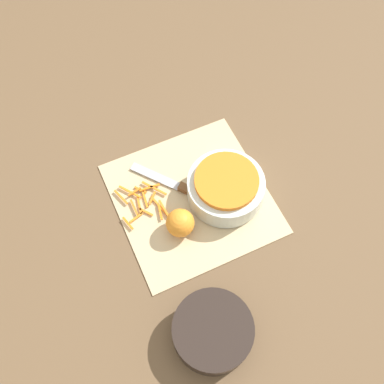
% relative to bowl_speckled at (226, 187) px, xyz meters
% --- Properties ---
extents(ground_plane, '(4.00, 4.00, 0.00)m').
position_rel_bowl_speckled_xyz_m(ground_plane, '(0.08, -0.02, -0.04)').
color(ground_plane, brown).
extents(cutting_board, '(0.36, 0.37, 0.01)m').
position_rel_bowl_speckled_xyz_m(cutting_board, '(0.08, -0.02, -0.04)').
color(cutting_board, '#CCB284').
rests_on(cutting_board, ground_plane).
extents(bowl_speckled, '(0.19, 0.19, 0.08)m').
position_rel_bowl_speckled_xyz_m(bowl_speckled, '(0.00, 0.00, 0.00)').
color(bowl_speckled, silver).
rests_on(bowl_speckled, cutting_board).
extents(bowl_dark, '(0.17, 0.17, 0.06)m').
position_rel_bowl_speckled_xyz_m(bowl_dark, '(0.17, 0.29, -0.01)').
color(bowl_dark, black).
rests_on(bowl_dark, ground_plane).
extents(knife, '(0.15, 0.19, 0.02)m').
position_rel_bowl_speckled_xyz_m(knife, '(0.08, -0.05, -0.03)').
color(knife, brown).
rests_on(knife, cutting_board).
extents(orange_left, '(0.07, 0.07, 0.07)m').
position_rel_bowl_speckled_xyz_m(orange_left, '(0.14, 0.04, -0.00)').
color(orange_left, orange).
rests_on(orange_left, cutting_board).
extents(peel_pile, '(0.12, 0.13, 0.01)m').
position_rel_bowl_speckled_xyz_m(peel_pile, '(0.19, -0.06, -0.03)').
color(peel_pile, orange).
rests_on(peel_pile, cutting_board).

